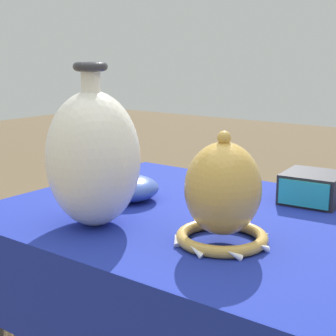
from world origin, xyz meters
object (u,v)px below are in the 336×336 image
mosaic_tile_box (312,188)px  bowl_shallow_cobalt (130,188)px  vase_tall_bulbous (93,158)px  vase_dome_bell (223,197)px

mosaic_tile_box → bowl_shallow_cobalt: size_ratio=1.08×
vase_tall_bulbous → bowl_shallow_cobalt: 0.22m
vase_dome_bell → bowl_shallow_cobalt: size_ratio=1.54×
vase_tall_bulbous → vase_dome_bell: size_ratio=1.55×
mosaic_tile_box → bowl_shallow_cobalt: bearing=-150.4°
vase_dome_bell → mosaic_tile_box: size_ratio=1.43×
vase_dome_bell → bowl_shallow_cobalt: vase_dome_bell is taller
bowl_shallow_cobalt → mosaic_tile_box: bearing=34.7°
vase_dome_bell → mosaic_tile_box: 0.36m
vase_dome_bell → mosaic_tile_box: bearing=85.0°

